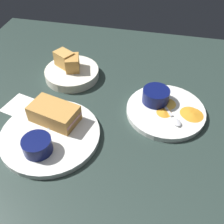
{
  "coord_description": "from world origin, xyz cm",
  "views": [
    {
      "loc": [
        16.89,
        -52.7,
        54.83
      ],
      "look_at": [
        5.22,
        -0.19,
        3.0
      ],
      "focal_mm": 42.7,
      "sensor_mm": 36.0,
      "label": 1
    }
  ],
  "objects_px": {
    "spoon_by_dark_ramekin": "(47,132)",
    "bread_basket_rear": "(71,71)",
    "plate_sandwich_main": "(50,135)",
    "sandwich_half_near": "(54,113)",
    "plate_chips_companion": "(165,111)",
    "ramekin_dark_sauce": "(37,145)",
    "spoon_by_gravy_ramekin": "(174,119)",
    "ramekin_light_gravy": "(156,95)"
  },
  "relations": [
    {
      "from": "ramekin_light_gravy",
      "to": "sandwich_half_near",
      "type": "bearing_deg",
      "value": -152.2
    },
    {
      "from": "ramekin_dark_sauce",
      "to": "spoon_by_gravy_ramekin",
      "type": "distance_m",
      "value": 0.37
    },
    {
      "from": "plate_sandwich_main",
      "to": "bread_basket_rear",
      "type": "distance_m",
      "value": 0.28
    },
    {
      "from": "sandwich_half_near",
      "to": "plate_chips_companion",
      "type": "distance_m",
      "value": 0.32
    },
    {
      "from": "spoon_by_dark_ramekin",
      "to": "spoon_by_gravy_ramekin",
      "type": "bearing_deg",
      "value": 20.55
    },
    {
      "from": "plate_chips_companion",
      "to": "spoon_by_gravy_ramekin",
      "type": "xyz_separation_m",
      "value": [
        0.03,
        -0.04,
        0.01
      ]
    },
    {
      "from": "spoon_by_dark_ramekin",
      "to": "bread_basket_rear",
      "type": "distance_m",
      "value": 0.28
    },
    {
      "from": "spoon_by_dark_ramekin",
      "to": "plate_chips_companion",
      "type": "distance_m",
      "value": 0.34
    },
    {
      "from": "plate_chips_companion",
      "to": "ramekin_light_gravy",
      "type": "relative_size",
      "value": 2.89
    },
    {
      "from": "bread_basket_rear",
      "to": "sandwich_half_near",
      "type": "bearing_deg",
      "value": -82.57
    },
    {
      "from": "ramekin_light_gravy",
      "to": "spoon_by_gravy_ramekin",
      "type": "distance_m",
      "value": 0.09
    },
    {
      "from": "plate_chips_companion",
      "to": "ramekin_light_gravy",
      "type": "distance_m",
      "value": 0.05
    },
    {
      "from": "plate_sandwich_main",
      "to": "spoon_by_gravy_ramekin",
      "type": "height_order",
      "value": "spoon_by_gravy_ramekin"
    },
    {
      "from": "spoon_by_gravy_ramekin",
      "to": "plate_sandwich_main",
      "type": "bearing_deg",
      "value": -159.51
    },
    {
      "from": "spoon_by_dark_ramekin",
      "to": "ramekin_dark_sauce",
      "type": "bearing_deg",
      "value": -88.99
    },
    {
      "from": "ramekin_dark_sauce",
      "to": "plate_chips_companion",
      "type": "xyz_separation_m",
      "value": [
        0.3,
        0.22,
        -0.03
      ]
    },
    {
      "from": "ramekin_dark_sauce",
      "to": "spoon_by_gravy_ramekin",
      "type": "xyz_separation_m",
      "value": [
        0.33,
        0.18,
        -0.02
      ]
    },
    {
      "from": "spoon_by_dark_ramekin",
      "to": "bread_basket_rear",
      "type": "bearing_deg",
      "value": 95.46
    },
    {
      "from": "plate_chips_companion",
      "to": "bread_basket_rear",
      "type": "distance_m",
      "value": 0.35
    },
    {
      "from": "plate_sandwich_main",
      "to": "ramekin_dark_sauce",
      "type": "bearing_deg",
      "value": -94.98
    },
    {
      "from": "ramekin_dark_sauce",
      "to": "ramekin_light_gravy",
      "type": "distance_m",
      "value": 0.37
    },
    {
      "from": "plate_sandwich_main",
      "to": "spoon_by_dark_ramekin",
      "type": "xyz_separation_m",
      "value": [
        -0.01,
        -0.0,
        0.01
      ]
    },
    {
      "from": "sandwich_half_near",
      "to": "ramekin_dark_sauce",
      "type": "bearing_deg",
      "value": -90.86
    },
    {
      "from": "plate_sandwich_main",
      "to": "bread_basket_rear",
      "type": "height_order",
      "value": "bread_basket_rear"
    },
    {
      "from": "spoon_by_dark_ramekin",
      "to": "ramekin_light_gravy",
      "type": "relative_size",
      "value": 1.24
    },
    {
      "from": "spoon_by_dark_ramekin",
      "to": "ramekin_light_gravy",
      "type": "xyz_separation_m",
      "value": [
        0.27,
        0.19,
        0.02
      ]
    },
    {
      "from": "plate_sandwich_main",
      "to": "sandwich_half_near",
      "type": "xyz_separation_m",
      "value": [
        -0.0,
        0.05,
        0.03
      ]
    },
    {
      "from": "spoon_by_dark_ramekin",
      "to": "plate_chips_companion",
      "type": "height_order",
      "value": "spoon_by_dark_ramekin"
    },
    {
      "from": "sandwich_half_near",
      "to": "plate_chips_companion",
      "type": "relative_size",
      "value": 0.63
    },
    {
      "from": "plate_sandwich_main",
      "to": "ramekin_light_gravy",
      "type": "xyz_separation_m",
      "value": [
        0.26,
        0.19,
        0.03
      ]
    },
    {
      "from": "plate_sandwich_main",
      "to": "spoon_by_dark_ramekin",
      "type": "bearing_deg",
      "value": -156.13
    },
    {
      "from": "plate_sandwich_main",
      "to": "bread_basket_rear",
      "type": "bearing_deg",
      "value": 96.8
    },
    {
      "from": "spoon_by_dark_ramekin",
      "to": "bread_basket_rear",
      "type": "height_order",
      "value": "bread_basket_rear"
    },
    {
      "from": "ramekin_dark_sauce",
      "to": "ramekin_light_gravy",
      "type": "relative_size",
      "value": 0.92
    },
    {
      "from": "ramekin_dark_sauce",
      "to": "bread_basket_rear",
      "type": "bearing_deg",
      "value": 94.7
    },
    {
      "from": "plate_sandwich_main",
      "to": "ramekin_dark_sauce",
      "type": "height_order",
      "value": "ramekin_dark_sauce"
    },
    {
      "from": "spoon_by_gravy_ramekin",
      "to": "ramekin_dark_sauce",
      "type": "bearing_deg",
      "value": -151.15
    },
    {
      "from": "sandwich_half_near",
      "to": "spoon_by_dark_ramekin",
      "type": "bearing_deg",
      "value": -92.87
    },
    {
      "from": "ramekin_dark_sauce",
      "to": "plate_chips_companion",
      "type": "bearing_deg",
      "value": 36.35
    },
    {
      "from": "ramekin_dark_sauce",
      "to": "plate_chips_companion",
      "type": "height_order",
      "value": "ramekin_dark_sauce"
    },
    {
      "from": "ramekin_dark_sauce",
      "to": "spoon_by_dark_ramekin",
      "type": "distance_m",
      "value": 0.06
    },
    {
      "from": "spoon_by_gravy_ramekin",
      "to": "sandwich_half_near",
      "type": "bearing_deg",
      "value": -167.93
    }
  ]
}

